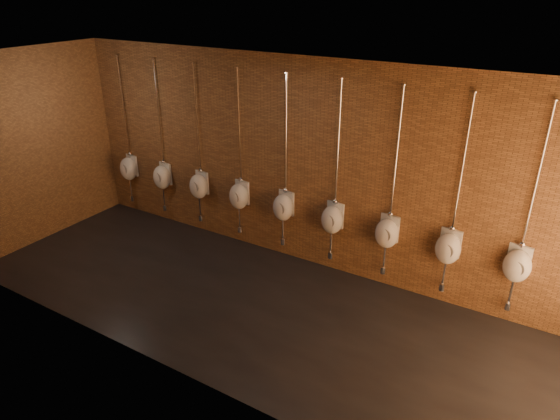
{
  "coord_description": "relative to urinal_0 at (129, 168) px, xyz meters",
  "views": [
    {
      "loc": [
        3.32,
        -4.71,
        4.14
      ],
      "look_at": [
        -0.06,
        0.9,
        1.1
      ],
      "focal_mm": 32.0,
      "sensor_mm": 36.0,
      "label": 1
    }
  ],
  "objects": [
    {
      "name": "room_shell",
      "position": [
        3.68,
        -1.38,
        1.09
      ],
      "size": [
        8.54,
        3.04,
        3.22
      ],
      "color": "black",
      "rests_on": "ground"
    },
    {
      "name": "urinal_7",
      "position": [
        5.93,
        0.0,
        0.0
      ],
      "size": [
        0.38,
        0.34,
        2.71
      ],
      "color": "white",
      "rests_on": "ground"
    },
    {
      "name": "urinal_4",
      "position": [
        3.39,
        0.0,
        0.0
      ],
      "size": [
        0.38,
        0.34,
        2.71
      ],
      "color": "white",
      "rests_on": "ground"
    },
    {
      "name": "urinal_8",
      "position": [
        6.78,
        0.0,
        0.0
      ],
      "size": [
        0.38,
        0.34,
        2.71
      ],
      "color": "white",
      "rests_on": "ground"
    },
    {
      "name": "urinal_3",
      "position": [
        2.54,
        0.0,
        0.0
      ],
      "size": [
        0.38,
        0.34,
        2.71
      ],
      "color": "white",
      "rests_on": "ground"
    },
    {
      "name": "urinal_1",
      "position": [
        0.85,
        0.0,
        0.0
      ],
      "size": [
        0.38,
        0.34,
        2.71
      ],
      "color": "white",
      "rests_on": "ground"
    },
    {
      "name": "urinal_6",
      "position": [
        5.08,
        0.0,
        0.0
      ],
      "size": [
        0.38,
        0.34,
        2.71
      ],
      "color": "white",
      "rests_on": "ground"
    },
    {
      "name": "urinal_0",
      "position": [
        0.0,
        0.0,
        0.0
      ],
      "size": [
        0.38,
        0.34,
        2.71
      ],
      "color": "white",
      "rests_on": "ground"
    },
    {
      "name": "ground",
      "position": [
        3.68,
        -1.38,
        -0.92
      ],
      "size": [
        8.5,
        8.5,
        0.0
      ],
      "primitive_type": "plane",
      "color": "black",
      "rests_on": "ground"
    },
    {
      "name": "urinal_2",
      "position": [
        1.69,
        0.0,
        0.0
      ],
      "size": [
        0.38,
        0.34,
        2.71
      ],
      "color": "white",
      "rests_on": "ground"
    },
    {
      "name": "urinal_5",
      "position": [
        4.24,
        0.0,
        0.0
      ],
      "size": [
        0.38,
        0.34,
        2.71
      ],
      "color": "white",
      "rests_on": "ground"
    }
  ]
}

